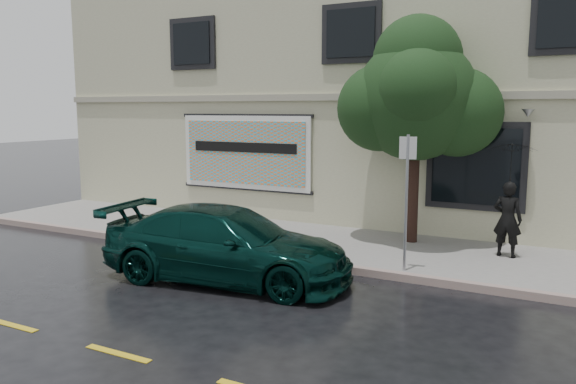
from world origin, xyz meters
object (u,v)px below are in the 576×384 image
at_px(pedestrian, 508,219).
at_px(fire_hydrant, 237,230).
at_px(street_tree, 416,100).
at_px(car, 227,244).

xyz_separation_m(pedestrian, fire_hydrant, (-5.60, -1.95, -0.43)).
bearing_deg(pedestrian, fire_hydrant, 26.71).
bearing_deg(street_tree, car, -120.48).
xyz_separation_m(car, street_tree, (2.47, 4.20, 2.78)).
bearing_deg(fire_hydrant, street_tree, 36.33).
bearing_deg(street_tree, pedestrian, -10.99).
bearing_deg(car, fire_hydrant, 20.94).
bearing_deg(car, street_tree, -37.15).
bearing_deg(pedestrian, street_tree, -3.44).
distance_m(car, fire_hydrant, 2.08).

